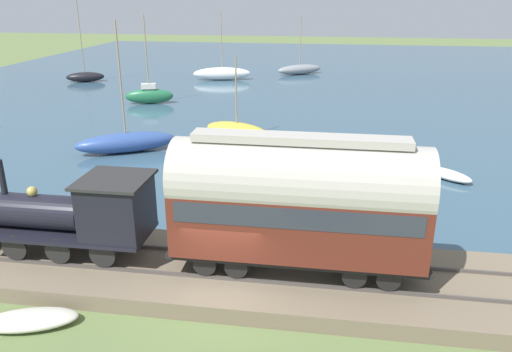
{
  "coord_description": "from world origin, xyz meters",
  "views": [
    {
      "loc": [
        -13.24,
        -3.14,
        9.35
      ],
      "look_at": [
        8.35,
        0.17,
        1.23
      ],
      "focal_mm": 35.0,
      "sensor_mm": 36.0,
      "label": 1
    }
  ],
  "objects_px": {
    "passenger_coach": "(298,199)",
    "rowboat_mid_harbor": "(249,158)",
    "sailboat_white": "(222,73)",
    "sailboat_yellow": "(237,130)",
    "steam_locomotive": "(81,211)",
    "sailboat_green": "(149,95)",
    "rowboat_near_shore": "(447,174)",
    "sailboat_gray": "(300,69)",
    "sailboat_blue": "(126,142)",
    "sailboat_black": "(85,76)",
    "beached_dinghy": "(30,320)"
  },
  "relations": [
    {
      "from": "passenger_coach",
      "to": "rowboat_mid_harbor",
      "type": "height_order",
      "value": "passenger_coach"
    },
    {
      "from": "sailboat_white",
      "to": "sailboat_yellow",
      "type": "xyz_separation_m",
      "value": [
        -22.93,
        -6.03,
        -0.16
      ]
    },
    {
      "from": "sailboat_white",
      "to": "sailboat_yellow",
      "type": "relative_size",
      "value": 1.3
    },
    {
      "from": "steam_locomotive",
      "to": "sailboat_yellow",
      "type": "distance_m",
      "value": 17.64
    },
    {
      "from": "sailboat_green",
      "to": "rowboat_mid_harbor",
      "type": "relative_size",
      "value": 2.83
    },
    {
      "from": "rowboat_near_shore",
      "to": "passenger_coach",
      "type": "bearing_deg",
      "value": -167.93
    },
    {
      "from": "steam_locomotive",
      "to": "sailboat_green",
      "type": "relative_size",
      "value": 0.85
    },
    {
      "from": "sailboat_yellow",
      "to": "rowboat_near_shore",
      "type": "relative_size",
      "value": 2.01
    },
    {
      "from": "sailboat_yellow",
      "to": "sailboat_white",
      "type": "bearing_deg",
      "value": 35.15
    },
    {
      "from": "steam_locomotive",
      "to": "sailboat_gray",
      "type": "bearing_deg",
      "value": -5.41
    },
    {
      "from": "sailboat_blue",
      "to": "sailboat_gray",
      "type": "height_order",
      "value": "sailboat_blue"
    },
    {
      "from": "sailboat_blue",
      "to": "sailboat_yellow",
      "type": "relative_size",
      "value": 1.41
    },
    {
      "from": "sailboat_black",
      "to": "beached_dinghy",
      "type": "relative_size",
      "value": 2.87
    },
    {
      "from": "sailboat_yellow",
      "to": "sailboat_blue",
      "type": "bearing_deg",
      "value": 144.04
    },
    {
      "from": "passenger_coach",
      "to": "beached_dinghy",
      "type": "height_order",
      "value": "passenger_coach"
    },
    {
      "from": "sailboat_blue",
      "to": "rowboat_mid_harbor",
      "type": "distance_m",
      "value": 7.81
    },
    {
      "from": "rowboat_mid_harbor",
      "to": "rowboat_near_shore",
      "type": "distance_m",
      "value": 10.88
    },
    {
      "from": "steam_locomotive",
      "to": "sailboat_white",
      "type": "distance_m",
      "value": 40.58
    },
    {
      "from": "sailboat_black",
      "to": "sailboat_white",
      "type": "distance_m",
      "value": 14.96
    },
    {
      "from": "sailboat_white",
      "to": "sailboat_blue",
      "type": "relative_size",
      "value": 0.92
    },
    {
      "from": "sailboat_white",
      "to": "sailboat_green",
      "type": "height_order",
      "value": "sailboat_green"
    },
    {
      "from": "passenger_coach",
      "to": "sailboat_yellow",
      "type": "height_order",
      "value": "sailboat_yellow"
    },
    {
      "from": "sailboat_white",
      "to": "sailboat_blue",
      "type": "bearing_deg",
      "value": 166.87
    },
    {
      "from": "passenger_coach",
      "to": "rowboat_near_shore",
      "type": "distance_m",
      "value": 13.84
    },
    {
      "from": "steam_locomotive",
      "to": "beached_dinghy",
      "type": "bearing_deg",
      "value": 176.61
    },
    {
      "from": "rowboat_mid_harbor",
      "to": "passenger_coach",
      "type": "bearing_deg",
      "value": 152.68
    },
    {
      "from": "passenger_coach",
      "to": "rowboat_near_shore",
      "type": "height_order",
      "value": "passenger_coach"
    },
    {
      "from": "sailboat_black",
      "to": "rowboat_near_shore",
      "type": "bearing_deg",
      "value": -149.22
    },
    {
      "from": "steam_locomotive",
      "to": "rowboat_near_shore",
      "type": "distance_m",
      "value": 18.65
    },
    {
      "from": "sailboat_green",
      "to": "sailboat_yellow",
      "type": "xyz_separation_m",
      "value": [
        -9.7,
        -9.67,
        -0.19
      ]
    },
    {
      "from": "rowboat_mid_harbor",
      "to": "rowboat_near_shore",
      "type": "height_order",
      "value": "rowboat_mid_harbor"
    },
    {
      "from": "steam_locomotive",
      "to": "sailboat_white",
      "type": "bearing_deg",
      "value": 5.58
    },
    {
      "from": "passenger_coach",
      "to": "sailboat_gray",
      "type": "xyz_separation_m",
      "value": [
        45.73,
        3.09,
        -2.6
      ]
    },
    {
      "from": "sailboat_blue",
      "to": "passenger_coach",
      "type": "bearing_deg",
      "value": -167.67
    },
    {
      "from": "sailboat_black",
      "to": "beached_dinghy",
      "type": "distance_m",
      "value": 44.24
    },
    {
      "from": "sailboat_blue",
      "to": "rowboat_near_shore",
      "type": "height_order",
      "value": "sailboat_blue"
    },
    {
      "from": "steam_locomotive",
      "to": "passenger_coach",
      "type": "relative_size",
      "value": 0.77
    },
    {
      "from": "steam_locomotive",
      "to": "sailboat_yellow",
      "type": "xyz_separation_m",
      "value": [
        17.43,
        -2.08,
        -1.7
      ]
    },
    {
      "from": "sailboat_black",
      "to": "sailboat_green",
      "type": "distance_m",
      "value": 14.69
    },
    {
      "from": "rowboat_near_shore",
      "to": "beached_dinghy",
      "type": "bearing_deg",
      "value": 179.01
    },
    {
      "from": "beached_dinghy",
      "to": "rowboat_near_shore",
      "type": "bearing_deg",
      "value": -44.89
    },
    {
      "from": "sailboat_blue",
      "to": "sailboat_green",
      "type": "xyz_separation_m",
      "value": [
        13.77,
        3.55,
        0.1
      ]
    },
    {
      "from": "sailboat_blue",
      "to": "steam_locomotive",
      "type": "bearing_deg",
      "value": 168.53
    },
    {
      "from": "sailboat_yellow",
      "to": "rowboat_near_shore",
      "type": "distance_m",
      "value": 13.82
    },
    {
      "from": "passenger_coach",
      "to": "rowboat_near_shore",
      "type": "bearing_deg",
      "value": -31.83
    },
    {
      "from": "sailboat_green",
      "to": "beached_dinghy",
      "type": "distance_m",
      "value": 31.34
    },
    {
      "from": "sailboat_green",
      "to": "rowboat_mid_harbor",
      "type": "bearing_deg",
      "value": -157.77
    },
    {
      "from": "passenger_coach",
      "to": "beached_dinghy",
      "type": "xyz_separation_m",
      "value": [
        -3.31,
        7.62,
        -2.97
      ]
    },
    {
      "from": "sailboat_white",
      "to": "sailboat_yellow",
      "type": "bearing_deg",
      "value": -178.21
    },
    {
      "from": "sailboat_black",
      "to": "sailboat_white",
      "type": "bearing_deg",
      "value": -98.48
    }
  ]
}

